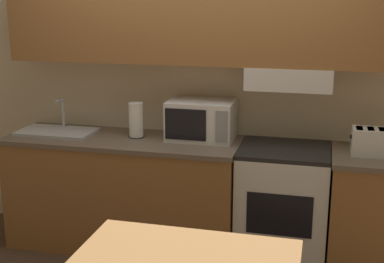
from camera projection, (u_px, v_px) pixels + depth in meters
ground_plane at (202, 235)px, 4.47m from camera, size 16.00×16.00×0.00m
wall_back at (204, 57)px, 4.03m from camera, size 5.31×0.38×2.55m
lower_counter_main at (124, 192)px, 4.20m from camera, size 1.81×0.63×0.89m
lower_counter_right_stub at (362, 214)px, 3.78m from camera, size 0.47×0.63×0.89m
stove_range at (282, 206)px, 3.93m from camera, size 0.64×0.58×0.89m
microwave at (201, 120)px, 4.02m from camera, size 0.49×0.36×0.30m
toaster at (375, 142)px, 3.62m from camera, size 0.32×0.18×0.19m
sink_basin at (57, 131)px, 4.22m from camera, size 0.60×0.34×0.26m
paper_towel_roll at (136, 120)px, 4.08m from camera, size 0.12×0.12×0.27m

